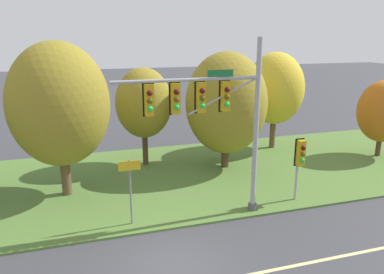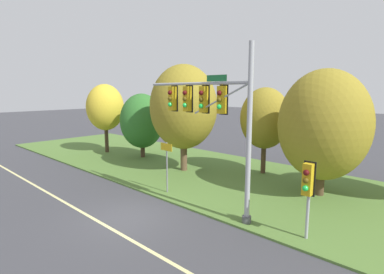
% 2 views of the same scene
% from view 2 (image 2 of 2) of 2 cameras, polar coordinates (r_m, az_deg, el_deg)
% --- Properties ---
extents(ground_plane, '(160.00, 160.00, 0.00)m').
position_cam_2_polar(ground_plane, '(14.75, -12.28, -14.56)').
color(ground_plane, '#3D3D42').
extents(lane_stripe, '(36.00, 0.16, 0.01)m').
position_cam_2_polar(lane_stripe, '(14.17, -16.42, -15.72)').
color(lane_stripe, beige).
rests_on(lane_stripe, ground).
extents(grass_verge, '(48.00, 11.50, 0.10)m').
position_cam_2_polar(grass_verge, '(20.26, 7.41, -7.74)').
color(grass_verge, '#517533').
rests_on(grass_verge, ground).
extents(traffic_signal_mast, '(6.30, 0.49, 7.67)m').
position_cam_2_polar(traffic_signal_mast, '(13.77, 3.84, 4.85)').
color(traffic_signal_mast, '#9EA0A5').
rests_on(traffic_signal_mast, grass_verge).
extents(pedestrian_signal_near_kerb, '(0.46, 0.55, 3.09)m').
position_cam_2_polar(pedestrian_signal_near_kerb, '(12.17, 21.18, -8.36)').
color(pedestrian_signal_near_kerb, '#9EA0A5').
rests_on(pedestrian_signal_near_kerb, grass_verge).
extents(route_sign_post, '(0.90, 0.08, 2.86)m').
position_cam_2_polar(route_sign_post, '(16.80, -4.84, -4.37)').
color(route_sign_post, slate).
rests_on(route_sign_post, grass_verge).
extents(tree_nearest_road, '(3.38, 3.38, 6.29)m').
position_cam_2_polar(tree_nearest_road, '(28.66, -16.20, 5.42)').
color(tree_nearest_road, '#423021').
rests_on(tree_nearest_road, grass_verge).
extents(tree_left_of_mast, '(3.70, 3.70, 5.46)m').
position_cam_2_polar(tree_left_of_mast, '(25.86, -9.50, 3.03)').
color(tree_left_of_mast, '#423021').
rests_on(tree_left_of_mast, grass_verge).
extents(tree_behind_signpost, '(4.74, 4.74, 7.52)m').
position_cam_2_polar(tree_behind_signpost, '(21.11, -1.61, 5.68)').
color(tree_behind_signpost, brown).
rests_on(tree_behind_signpost, grass_verge).
extents(tree_mid_verge, '(3.34, 3.34, 5.93)m').
position_cam_2_polar(tree_mid_verge, '(21.00, 13.70, 3.45)').
color(tree_mid_verge, '#4C3823').
rests_on(tree_mid_verge, grass_verge).
extents(tree_tall_centre, '(4.76, 4.76, 6.87)m').
position_cam_2_polar(tree_tall_centre, '(17.49, 23.79, 2.09)').
color(tree_tall_centre, '#4C3823').
rests_on(tree_tall_centre, grass_verge).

